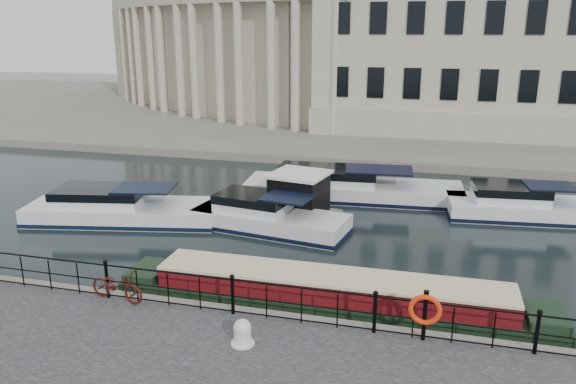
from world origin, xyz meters
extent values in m
plane|color=black|center=(0.00, 0.00, 0.00)|extent=(160.00, 160.00, 0.00)
cube|color=#6B665B|center=(0.00, 39.00, 0.28)|extent=(120.00, 42.00, 0.55)
cylinder|color=black|center=(-4.00, -2.25, 1.10)|extent=(0.10, 0.10, 1.10)
sphere|color=black|center=(-4.00, -2.25, 1.70)|extent=(0.14, 0.14, 0.14)
cylinder|color=black|center=(0.00, -2.25, 1.10)|extent=(0.10, 0.10, 1.10)
sphere|color=black|center=(0.00, -2.25, 1.70)|extent=(0.14, 0.14, 0.14)
cylinder|color=black|center=(4.00, -2.25, 1.10)|extent=(0.10, 0.10, 1.10)
sphere|color=black|center=(4.00, -2.25, 1.70)|extent=(0.14, 0.14, 0.14)
cylinder|color=black|center=(8.00, -2.25, 1.10)|extent=(0.10, 0.10, 1.10)
sphere|color=black|center=(8.00, -2.25, 1.70)|extent=(0.14, 0.14, 0.14)
cylinder|color=black|center=(0.00, -2.25, 1.60)|extent=(24.00, 0.05, 0.05)
cylinder|color=black|center=(0.00, -2.25, 1.10)|extent=(24.00, 0.04, 0.04)
cylinder|color=black|center=(0.00, -2.25, 0.63)|extent=(24.00, 0.04, 0.04)
cube|color=#ADA38C|center=(6.00, 33.00, 7.55)|extent=(20.00, 14.00, 14.00)
cube|color=#9E937F|center=(6.00, 33.00, 1.55)|extent=(20.30, 14.30, 2.00)
cube|color=#ADA38C|center=(-3.33, 29.02, 6.05)|extent=(5.73, 4.06, 11.00)
cylinder|color=#ADA38C|center=(-2.28, 26.16, 5.45)|extent=(0.70, 0.70, 9.80)
cylinder|color=#ADA38C|center=(-5.49, 26.87, 5.45)|extent=(0.70, 0.70, 9.80)
cube|color=#ADA38C|center=(-8.29, 30.44, 6.05)|extent=(5.90, 4.56, 11.00)
cylinder|color=#ADA38C|center=(-7.59, 27.47, 5.45)|extent=(0.70, 0.70, 9.80)
cylinder|color=#ADA38C|center=(-10.69, 28.56, 5.45)|extent=(0.70, 0.70, 9.80)
cube|color=#ADA38C|center=(-13.04, 32.44, 6.05)|extent=(5.99, 4.99, 11.00)
cylinder|color=#ADA38C|center=(-12.70, 29.41, 5.45)|extent=(0.70, 0.70, 9.80)
cylinder|color=#ADA38C|center=(-15.65, 30.87, 5.45)|extent=(0.70, 0.70, 9.80)
cube|color=#ADA38C|center=(-17.52, 35.00, 6.05)|extent=(5.99, 5.36, 11.00)
cylinder|color=#ADA38C|center=(-17.55, 31.95, 5.45)|extent=(0.70, 0.70, 9.80)
cylinder|color=#ADA38C|center=(-20.30, 33.75, 5.45)|extent=(0.70, 0.70, 9.80)
cube|color=#ADA38C|center=(-21.66, 38.07, 6.05)|extent=(5.91, 5.64, 11.00)
cube|color=#9E937F|center=(-22.94, 36.54, 10.95)|extent=(5.16, 4.70, 1.20)
cylinder|color=#ADA38C|center=(-22.05, 35.05, 5.45)|extent=(0.70, 0.70, 9.80)
cylinder|color=#ADA38C|center=(-24.57, 37.16, 5.45)|extent=(0.70, 0.70, 9.80)
cube|color=#ADA38C|center=(-25.40, 41.62, 6.05)|extent=(5.74, 5.85, 11.00)
cube|color=#9E937F|center=(-26.86, 40.25, 10.95)|extent=(4.86, 5.04, 1.20)
cylinder|color=#ADA38C|center=(-26.15, 38.67, 5.45)|extent=(0.70, 0.70, 9.80)
cylinder|color=#ADA38C|center=(-28.40, 41.06, 5.45)|extent=(0.70, 0.70, 9.80)
cube|color=#ADA38C|center=(-28.69, 45.59, 6.05)|extent=(5.49, 5.97, 11.00)
cube|color=#9E937F|center=(-30.30, 44.41, 10.95)|extent=(4.48, 5.30, 1.20)
cylinder|color=#ADA38C|center=(-29.79, 42.75, 5.45)|extent=(0.70, 0.70, 9.80)
cylinder|color=#ADA38C|center=(-31.73, 45.40, 5.45)|extent=(0.70, 0.70, 9.80)
cube|color=#ADA38C|center=(-31.48, 49.93, 6.05)|extent=(5.16, 6.00, 11.00)
cube|color=#9E937F|center=(-33.23, 48.95, 10.95)|extent=(4.04, 5.49, 1.20)
cylinder|color=#ADA38C|center=(-32.92, 47.24, 5.45)|extent=(0.70, 0.70, 9.80)
cylinder|color=#ADA38C|center=(-34.53, 50.10, 5.45)|extent=(0.70, 0.70, 9.80)
cube|color=#ADA38C|center=(-33.74, 54.56, 6.05)|extent=(4.76, 5.95, 11.00)
cube|color=#9E937F|center=(-35.58, 53.80, 10.95)|extent=(3.54, 5.60, 1.20)
cylinder|color=#ADA38C|center=(-35.48, 52.07, 5.45)|extent=(0.70, 0.70, 9.80)
cylinder|color=#ADA38C|center=(-36.74, 55.10, 5.45)|extent=(0.70, 0.70, 9.80)
imported|color=#42110B|center=(-3.61, -2.35, 1.03)|extent=(1.91, 0.93, 0.96)
cylinder|color=silver|center=(0.79, -3.70, 0.78)|extent=(0.44, 0.44, 0.46)
sphere|color=silver|center=(0.79, -3.70, 1.01)|extent=(0.46, 0.46, 0.46)
cylinder|color=silver|center=(0.79, -3.70, 0.57)|extent=(0.62, 0.62, 0.04)
cylinder|color=black|center=(5.28, -2.29, 1.23)|extent=(0.11, 0.11, 1.35)
cube|color=black|center=(5.28, -2.29, 1.90)|extent=(0.14, 0.14, 0.09)
torus|color=red|center=(5.28, -2.37, 1.45)|extent=(0.86, 0.14, 0.86)
cube|color=black|center=(2.47, -0.34, 0.10)|extent=(13.49, 1.89, 0.81)
cube|color=#580C11|center=(2.47, -0.34, 0.75)|extent=(10.80, 1.60, 0.63)
cube|color=beige|center=(2.47, -0.34, 1.15)|extent=(10.80, 1.66, 0.09)
cube|color=#6B665B|center=(-0.56, 8.04, 0.05)|extent=(3.74, 3.30, 0.27)
cube|color=black|center=(-0.56, 8.04, 1.10)|extent=(2.56, 2.56, 1.98)
cube|color=white|center=(-0.56, 8.04, 2.05)|extent=(2.82, 2.82, 0.13)
cube|color=silver|center=(-8.09, 5.58, 0.20)|extent=(8.86, 4.38, 1.20)
cube|color=black|center=(-8.09, 5.58, 0.12)|extent=(8.95, 4.43, 0.18)
cube|color=silver|center=(-9.09, 5.38, 1.05)|extent=(4.19, 2.98, 0.90)
cube|color=black|center=(-7.09, 5.78, 1.55)|extent=(2.88, 2.41, 0.08)
cube|color=silver|center=(-1.37, 6.10, 0.20)|extent=(6.96, 3.45, 1.20)
cube|color=black|center=(-1.37, 6.10, 0.12)|extent=(7.03, 3.48, 0.18)
cube|color=silver|center=(-2.16, 6.22, 1.05)|extent=(3.27, 2.44, 0.90)
cube|color=black|center=(-0.58, 5.97, 1.55)|extent=(2.24, 1.99, 0.08)
cube|color=silver|center=(1.35, 11.73, 0.20)|extent=(11.09, 3.71, 1.20)
cube|color=black|center=(1.35, 11.73, 0.12)|extent=(11.20, 3.75, 0.18)
cube|color=silver|center=(0.04, 11.64, 1.05)|extent=(5.07, 2.76, 0.90)
cube|color=black|center=(2.65, 11.82, 1.55)|extent=(3.41, 2.29, 0.08)
cube|color=silver|center=(9.55, 10.63, 0.20)|extent=(7.24, 3.26, 1.20)
cube|color=black|center=(9.55, 10.63, 0.12)|extent=(7.32, 3.29, 0.18)
cube|color=silver|center=(8.72, 10.54, 1.05)|extent=(3.35, 2.41, 0.90)
cube|color=black|center=(10.39, 10.71, 1.55)|extent=(2.27, 2.00, 0.08)
camera|label=1|loc=(5.18, -15.75, 8.38)|focal=35.00mm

